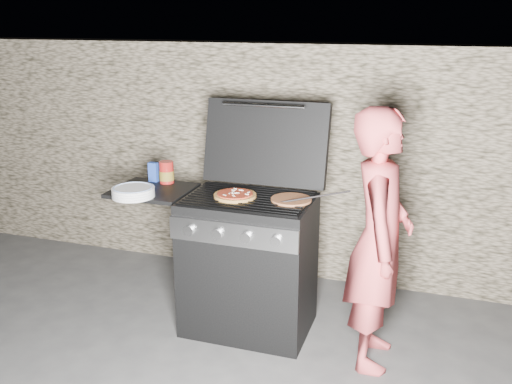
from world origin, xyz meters
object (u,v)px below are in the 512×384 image
(person, at_px, (379,240))
(sauce_jar, at_px, (167,172))
(gas_grill, at_px, (213,259))
(pizza_topped, at_px, (235,195))

(person, bearing_deg, sauce_jar, 76.15)
(gas_grill, xyz_separation_m, pizza_topped, (0.17, -0.02, 0.47))
(pizza_topped, bearing_deg, sauce_jar, 162.38)
(pizza_topped, height_order, person, person)
(gas_grill, distance_m, sauce_jar, 0.67)
(sauce_jar, relative_size, person, 0.10)
(pizza_topped, relative_size, sauce_jar, 1.77)
(pizza_topped, bearing_deg, person, -5.25)
(pizza_topped, relative_size, person, 0.17)
(sauce_jar, bearing_deg, person, -10.10)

